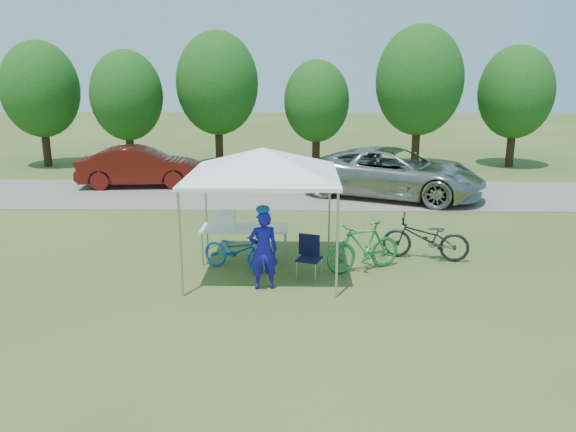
% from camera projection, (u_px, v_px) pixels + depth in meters
% --- Properties ---
extents(ground, '(100.00, 100.00, 0.00)m').
position_uv_depth(ground, '(264.00, 270.00, 12.42)').
color(ground, '#2D5119').
rests_on(ground, ground).
extents(gravel_strip, '(24.00, 5.00, 0.02)m').
position_uv_depth(gravel_strip, '(278.00, 194.00, 20.16)').
color(gravel_strip, gray).
rests_on(gravel_strip, ground).
extents(canopy, '(4.53, 4.53, 3.00)m').
position_uv_depth(canopy, '(263.00, 151.00, 11.76)').
color(canopy, '#A5A5AA').
rests_on(canopy, ground).
extents(treeline, '(24.89, 4.28, 6.30)m').
position_uv_depth(treeline, '(277.00, 89.00, 25.15)').
color(treeline, '#382314').
rests_on(treeline, ground).
extents(folding_table, '(1.98, 0.82, 0.81)m').
position_uv_depth(folding_table, '(245.00, 229.00, 12.87)').
color(folding_table, white).
rests_on(folding_table, ground).
extents(folding_chair, '(0.59, 0.62, 0.91)m').
position_uv_depth(folding_chair, '(309.00, 253.00, 11.93)').
color(folding_chair, black).
rests_on(folding_chair, ground).
extents(cooler, '(0.52, 0.35, 0.37)m').
position_uv_depth(cooler, '(224.00, 219.00, 12.82)').
color(cooler, white).
rests_on(cooler, folding_table).
extents(ice_cream_cup, '(0.09, 0.09, 0.07)m').
position_uv_depth(ice_cream_cup, '(266.00, 226.00, 12.79)').
color(ice_cream_cup, yellow).
rests_on(ice_cream_cup, folding_table).
extents(cyclist, '(0.65, 0.49, 1.62)m').
position_uv_depth(cyclist, '(263.00, 250.00, 11.21)').
color(cyclist, '#161295').
rests_on(cyclist, ground).
extents(bike_blue, '(1.77, 1.23, 0.88)m').
position_uv_depth(bike_blue, '(237.00, 251.00, 12.38)').
color(bike_blue, blue).
rests_on(bike_blue, ground).
extents(bike_green, '(1.86, 1.26, 1.09)m').
position_uv_depth(bike_green, '(364.00, 247.00, 12.30)').
color(bike_green, '#1B7D36').
rests_on(bike_green, ground).
extents(bike_dark, '(2.09, 1.16, 1.04)m').
position_uv_depth(bike_dark, '(426.00, 238.00, 13.04)').
color(bike_dark, black).
rests_on(bike_dark, ground).
extents(minivan, '(6.75, 5.06, 1.70)m').
position_uv_depth(minivan, '(394.00, 173.00, 19.47)').
color(minivan, '#9C9D99').
rests_on(minivan, gravel_strip).
extents(sedan, '(4.73, 2.06, 1.51)m').
position_uv_depth(sedan, '(140.00, 167.00, 21.33)').
color(sedan, '#52120D').
rests_on(sedan, gravel_strip).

